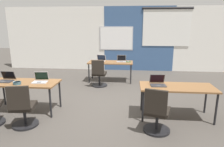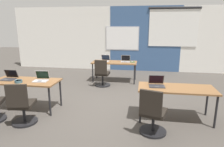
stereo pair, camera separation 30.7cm
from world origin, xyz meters
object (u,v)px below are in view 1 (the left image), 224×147
at_px(mouse_far_right, 128,61).
at_px(snack_bowl, 17,83).
at_px(laptop_far_left, 101,60).
at_px(laptop_far_right, 121,60).
at_px(chair_far_left, 99,75).
at_px(laptop_near_right_inner, 158,83).
at_px(mouse_near_left_end, 14,82).
at_px(chair_near_left_inner, 23,110).
at_px(chair_near_right_inner, 157,114).
at_px(laptop_near_left_end, 6,79).
at_px(desk_far_center, 111,63).
at_px(desk_near_left, 24,84).
at_px(laptop_near_left_inner, 40,80).
at_px(desk_near_right, 177,89).

xyz_separation_m(mouse_far_right, snack_bowl, (-2.42, -3.05, 0.01)).
height_order(laptop_far_left, laptop_far_right, laptop_far_right).
distance_m(chair_far_left, laptop_near_right_inner, 2.67).
bearing_deg(mouse_near_left_end, laptop_far_right, 51.43).
xyz_separation_m(chair_far_left, chair_near_left_inner, (-1.07, -2.88, 0.00)).
distance_m(laptop_near_right_inner, chair_near_right_inner, 0.88).
distance_m(chair_near_right_inner, mouse_far_right, 3.66).
distance_m(laptop_near_right_inner, laptop_near_left_end, 3.54).
bearing_deg(laptop_far_right, desk_far_center, -170.58).
distance_m(desk_near_left, laptop_near_left_end, 0.46).
xyz_separation_m(laptop_far_left, laptop_near_left_end, (-1.82, -2.85, -0.00)).
distance_m(desk_near_left, laptop_near_left_inner, 0.41).
height_order(laptop_far_left, mouse_far_right, laptop_far_left).
height_order(chair_far_left, chair_near_left_inner, same).
bearing_deg(laptop_far_left, chair_far_left, -76.79).
height_order(laptop_near_right_inner, chair_near_left_inner, laptop_near_right_inner).
distance_m(laptop_far_left, mouse_near_left_end, 3.34).
bearing_deg(snack_bowl, mouse_far_right, 51.62).
bearing_deg(snack_bowl, chair_far_left, 57.38).
xyz_separation_m(mouse_far_right, chair_near_left_inner, (-2.01, -3.62, -0.36)).
bearing_deg(laptop_near_right_inner, desk_near_left, 176.75).
height_order(laptop_far_left, laptop_near_right_inner, laptop_far_left).
bearing_deg(laptop_near_left_end, snack_bowl, -29.76).
xyz_separation_m(desk_far_center, chair_near_right_inner, (1.24, -3.53, -0.28)).
height_order(laptop_far_left, chair_near_right_inner, laptop_far_left).
relative_size(chair_far_left, laptop_far_right, 2.73).
relative_size(desk_near_right, snack_bowl, 9.01).
bearing_deg(laptop_near_right_inner, laptop_far_left, 116.96).
bearing_deg(chair_near_left_inner, chair_near_right_inner, 168.36).
distance_m(laptop_near_left_inner, snack_bowl, 0.50).
bearing_deg(chair_near_right_inner, desk_near_right, -108.01).
bearing_deg(snack_bowl, laptop_near_left_end, 150.24).
xyz_separation_m(laptop_near_left_end, chair_near_left_inner, (0.81, -0.80, -0.39)).
distance_m(laptop_far_right, chair_near_left_inner, 4.07).
xyz_separation_m(desk_near_left, laptop_far_right, (2.14, 2.87, 0.11)).
bearing_deg(laptop_far_left, desk_near_right, -44.75).
xyz_separation_m(desk_far_center, mouse_near_left_end, (-1.95, -2.86, 0.08)).
height_order(chair_far_left, snack_bowl, chair_far_left).
relative_size(laptop_near_right_inner, snack_bowl, 1.98).
bearing_deg(mouse_far_right, snack_bowl, -128.38).
xyz_separation_m(chair_far_left, laptop_near_left_inner, (-1.04, -2.07, 0.39)).
relative_size(laptop_near_left_end, chair_near_left_inner, 0.36).
bearing_deg(chair_near_left_inner, laptop_near_right_inner, -175.77).
height_order(laptop_near_right_inner, snack_bowl, laptop_near_right_inner).
xyz_separation_m(laptop_near_left_inner, snack_bowl, (-0.44, -0.24, -0.01)).
height_order(desk_near_right, laptop_near_right_inner, laptop_near_right_inner).
bearing_deg(snack_bowl, laptop_near_left_inner, 29.01).
distance_m(laptop_far_right, snack_bowl, 3.77).
xyz_separation_m(desk_near_right, laptop_near_right_inner, (-0.41, 0.05, 0.11)).
relative_size(mouse_near_left_end, laptop_near_left_inner, 0.31).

